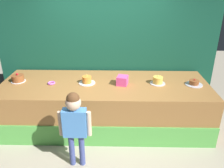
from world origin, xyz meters
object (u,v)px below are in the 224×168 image
Objects in this scene: cake_far_right at (194,83)px; donut at (51,83)px; child_figure at (75,120)px; cake_center_right at (158,80)px; cake_far_left at (18,78)px; cake_center_left at (87,80)px; pink_box at (122,80)px.

donut is at bearing -179.62° from cake_far_right.
cake_center_right is at bearing 40.24° from child_figure.
child_figure is at bearing -43.00° from cake_far_left.
cake_far_left is at bearing 177.79° from cake_center_left.
cake_far_left is 0.85× the size of cake_far_right.
cake_center_left reaches higher than cake_far_right.
child_figure is 1.70m from cake_far_left.
pink_box is 0.72× the size of cake_center_right.
cake_far_left is at bearing 177.21° from pink_box.
child_figure is 1.27m from pink_box.
cake_far_left is at bearing 171.75° from donut.
cake_far_left is 0.87× the size of cake_center_left.
child_figure is 4.62× the size of cake_far_left.
cake_center_left reaches higher than cake_far_left.
cake_center_left is 0.98× the size of cake_far_right.
pink_box is at bearing -2.79° from cake_far_left.
pink_box reaches higher than donut.
cake_center_right is at bearing 0.52° from cake_center_left.
cake_far_right is at bearing -1.36° from cake_far_left.
cake_center_right is at bearing 1.64° from donut.
cake_center_left is 1.28m from cake_center_right.
cake_far_right is (2.56, 0.02, 0.02)m from donut.
child_figure is at bearing -92.11° from cake_center_left.
cake_center_right is (0.64, 0.06, -0.02)m from pink_box.
cake_far_right is at bearing 0.38° from donut.
child_figure is 3.93× the size of cake_far_right.
cake_center_left is 1.92m from cake_far_right.
cake_center_right is (1.28, 0.01, 0.00)m from cake_center_left.
cake_far_left is (-0.64, 0.09, 0.05)m from donut.
donut is at bearing -176.13° from cake_center_left.
pink_box is 0.76× the size of cake_far_left.
cake_far_right is at bearing -3.40° from cake_center_right.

